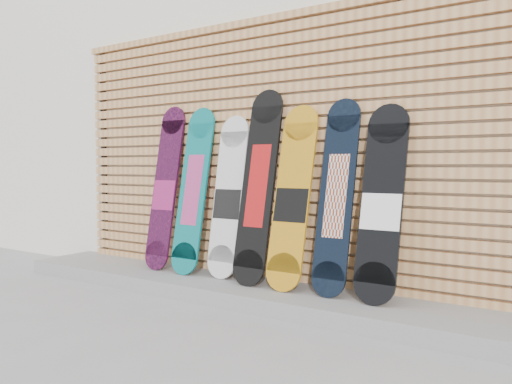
% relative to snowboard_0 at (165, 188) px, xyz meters
% --- Properties ---
extents(ground, '(80.00, 80.00, 0.00)m').
position_rel_snowboard_0_xyz_m(ground, '(1.11, -0.79, -0.85)').
color(ground, gray).
rests_on(ground, ground).
extents(building, '(12.00, 5.00, 3.60)m').
position_rel_snowboard_0_xyz_m(building, '(1.61, 2.71, 0.95)').
color(building, silver).
rests_on(building, ground).
extents(concrete_step, '(4.60, 0.70, 0.12)m').
position_rel_snowboard_0_xyz_m(concrete_step, '(0.96, -0.11, -0.79)').
color(concrete_step, gray).
rests_on(concrete_step, ground).
extents(slat_wall, '(4.26, 0.08, 2.29)m').
position_rel_snowboard_0_xyz_m(slat_wall, '(0.96, 0.18, 0.35)').
color(slat_wall, tan).
rests_on(slat_wall, ground).
extents(snowboard_0, '(0.27, 0.31, 1.49)m').
position_rel_snowboard_0_xyz_m(snowboard_0, '(0.00, 0.00, 0.00)').
color(snowboard_0, black).
rests_on(snowboard_0, concrete_step).
extents(snowboard_1, '(0.28, 0.33, 1.46)m').
position_rel_snowboard_0_xyz_m(snowboard_1, '(0.34, -0.01, -0.01)').
color(snowboard_1, '#0B6B6D').
rests_on(snowboard_1, concrete_step).
extents(snowboard_2, '(0.28, 0.27, 1.37)m').
position_rel_snowboard_0_xyz_m(snowboard_2, '(0.70, 0.02, -0.06)').
color(snowboard_2, silver).
rests_on(snowboard_2, concrete_step).
extents(snowboard_3, '(0.29, 0.36, 1.57)m').
position_rel_snowboard_0_xyz_m(snowboard_3, '(1.03, -0.02, 0.05)').
color(snowboard_3, black).
rests_on(snowboard_3, concrete_step).
extents(snowboard_4, '(0.29, 0.37, 1.42)m').
position_rel_snowboard_0_xyz_m(snowboard_4, '(1.34, -0.03, -0.04)').
color(snowboard_4, '#C48414').
rests_on(snowboard_4, concrete_step).
extents(snowboard_5, '(0.26, 0.34, 1.45)m').
position_rel_snowboard_0_xyz_m(snowboard_5, '(1.70, -0.01, -0.01)').
color(snowboard_5, black).
rests_on(snowboard_5, concrete_step).
extents(snowboard_6, '(0.30, 0.35, 1.38)m').
position_rel_snowboard_0_xyz_m(snowboard_6, '(2.04, -0.02, -0.05)').
color(snowboard_6, black).
rests_on(snowboard_6, concrete_step).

